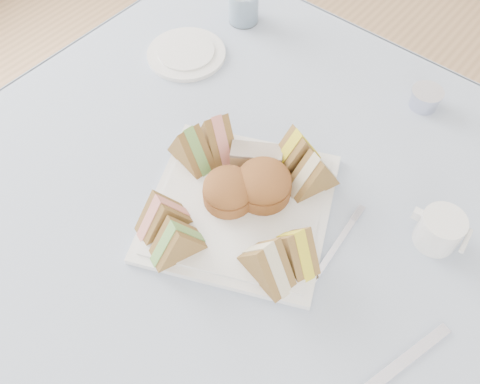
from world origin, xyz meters
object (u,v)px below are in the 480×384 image
Objects in this scene: serving_plate at (240,207)px; water_glass at (244,1)px; table at (234,275)px; creamer_jug at (440,230)px.

serving_plate is 3.01× the size of water_glass.
water_glass is at bearing 127.10° from table.
serving_plate reaches higher than table.
table is at bearing -166.35° from creamer_jug.
serving_plate is 0.51m from water_glass.
serving_plate is (0.05, -0.03, 0.38)m from table.
creamer_jug is at bearing -21.74° from water_glass.
water_glass is (-0.32, 0.40, 0.04)m from serving_plate.
table is at bearing 119.33° from serving_plate.
table is 3.04× the size of serving_plate.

